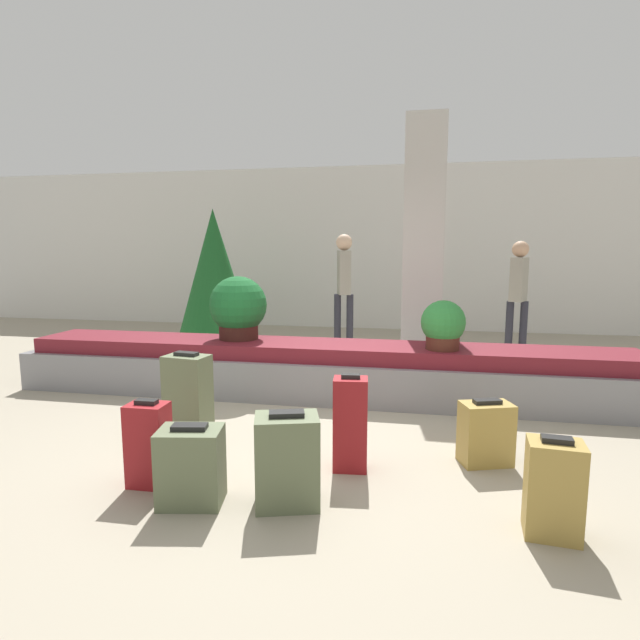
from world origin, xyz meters
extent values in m
plane|color=#9E937F|center=(0.00, 0.00, 0.00)|extent=(18.00, 18.00, 0.00)
cube|color=silver|center=(0.00, 6.30, 1.60)|extent=(18.00, 0.06, 3.20)
cube|color=gray|center=(0.00, 1.47, 0.21)|extent=(6.72, 0.86, 0.42)
cube|color=maroon|center=(0.00, 1.47, 0.50)|extent=(6.45, 0.70, 0.16)
cube|color=beige|center=(1.07, 2.79, 1.60)|extent=(0.50, 0.50, 3.20)
cube|color=maroon|center=(0.56, -0.30, 0.34)|extent=(0.26, 0.21, 0.67)
cube|color=black|center=(0.56, -0.30, 0.69)|extent=(0.14, 0.08, 0.03)
cube|color=#5B6647|center=(-0.35, -0.97, 0.24)|extent=(0.43, 0.34, 0.48)
cube|color=black|center=(-0.35, -0.97, 0.50)|extent=(0.23, 0.13, 0.03)
cube|color=#A3843D|center=(1.53, -0.02, 0.23)|extent=(0.41, 0.32, 0.46)
cube|color=black|center=(1.53, -0.02, 0.48)|extent=(0.21, 0.14, 0.03)
cube|color=#A3843D|center=(1.77, -0.93, 0.27)|extent=(0.31, 0.25, 0.54)
cube|color=black|center=(1.77, -0.93, 0.56)|extent=(0.17, 0.09, 0.03)
cube|color=#5B6647|center=(0.24, -0.88, 0.29)|extent=(0.45, 0.37, 0.57)
cube|color=black|center=(0.24, -0.88, 0.59)|extent=(0.23, 0.15, 0.03)
cube|color=maroon|center=(-0.73, -0.80, 0.28)|extent=(0.27, 0.20, 0.56)
cube|color=black|center=(-0.73, -0.80, 0.58)|extent=(0.15, 0.07, 0.03)
cube|color=#5B6647|center=(-0.88, 0.09, 0.35)|extent=(0.39, 0.29, 0.70)
cube|color=black|center=(-0.88, 0.09, 0.71)|extent=(0.21, 0.11, 0.03)
cylinder|color=#381914|center=(-0.95, 1.55, 0.68)|extent=(0.44, 0.44, 0.21)
sphere|color=#195B28|center=(-0.95, 1.55, 0.97)|extent=(0.64, 0.64, 0.64)
cylinder|color=#4C2319|center=(1.28, 1.37, 0.66)|extent=(0.33, 0.33, 0.15)
sphere|color=#2D7F38|center=(1.28, 1.37, 0.86)|extent=(0.44, 0.44, 0.44)
cylinder|color=#282833|center=(2.39, 4.08, 0.41)|extent=(0.11, 0.11, 0.82)
cylinder|color=#282833|center=(2.59, 4.08, 0.41)|extent=(0.11, 0.11, 0.82)
cube|color=gray|center=(2.49, 4.08, 1.14)|extent=(0.30, 0.37, 0.65)
sphere|color=tan|center=(2.49, 4.08, 1.58)|extent=(0.24, 0.24, 0.24)
cylinder|color=#282833|center=(-0.22, 4.13, 0.44)|extent=(0.11, 0.11, 0.87)
cylinder|color=#282833|center=(-0.02, 4.13, 0.44)|extent=(0.11, 0.11, 0.87)
cube|color=gray|center=(-0.12, 4.13, 1.22)|extent=(0.26, 0.36, 0.69)
sphere|color=beige|center=(-0.12, 4.13, 1.69)|extent=(0.25, 0.25, 0.25)
cylinder|color=#4C331E|center=(-2.29, 4.11, 0.09)|extent=(0.16, 0.16, 0.18)
cone|color=#195623|center=(-2.29, 4.11, 1.21)|extent=(1.21, 1.21, 2.06)
camera|label=1|loc=(0.99, -3.71, 1.58)|focal=28.00mm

